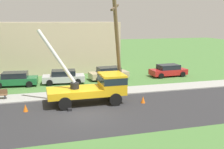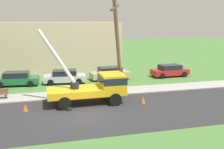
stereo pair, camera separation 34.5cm
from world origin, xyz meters
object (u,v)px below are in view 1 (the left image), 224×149
Objects in this scene: utility_truck at (97,86)px; leaning_utility_pole at (118,46)px; parked_sedan_green at (15,79)px; parked_sedan_tan at (109,73)px; parked_sedan_silver at (64,77)px; parked_sedan_red at (168,70)px; traffic_cone_behind at (25,108)px; traffic_cone_ahead at (143,100)px.

leaning_utility_pole is at bearing 31.47° from utility_truck.
utility_truck is 1.49× the size of parked_sedan_green.
parked_sedan_tan is (1.02, 6.83, -3.79)m from leaning_utility_pole.
parked_sedan_red is (12.49, 0.34, 0.00)m from parked_sedan_silver.
utility_truck reaches higher than traffic_cone_behind.
traffic_cone_ahead is at bearing -127.34° from parked_sedan_red.
parked_sedan_silver is at bearing 123.35° from leaning_utility_pole.
leaning_utility_pole reaches higher than parked_sedan_silver.
parked_sedan_silver is at bearing -173.74° from parked_sedan_tan.
parked_sedan_silver is at bearing 122.57° from traffic_cone_ahead.
leaning_utility_pole is at bearing 15.10° from traffic_cone_behind.
parked_sedan_tan is at bearing 178.21° from parked_sedan_red.
parked_sedan_silver is (-1.95, 7.60, -0.70)m from utility_truck.
traffic_cone_ahead is 1.00× the size of traffic_cone_behind.
parked_sedan_red is (6.92, 9.07, 0.43)m from traffic_cone_ahead.
traffic_cone_behind is at bearing -151.64° from parked_sedan_red.
leaning_utility_pole reaches higher than parked_sedan_red.
traffic_cone_ahead is 10.37m from parked_sedan_silver.
parked_sedan_green is (-9.03, 6.45, -3.79)m from leaning_utility_pole.
traffic_cone_ahead is 9.32m from parked_sedan_tan.
traffic_cone_behind is 0.12× the size of parked_sedan_silver.
leaning_utility_pole is 7.88m from parked_sedan_tan.
traffic_cone_ahead is at bearing -17.34° from utility_truck.
traffic_cone_ahead is 0.12× the size of parked_sedan_tan.
utility_truck is at bearing 162.66° from traffic_cone_ahead.
parked_sedan_silver reaches higher than traffic_cone_ahead.
traffic_cone_ahead is 9.20m from traffic_cone_behind.
traffic_cone_behind is at bearing 177.67° from traffic_cone_ahead.
parked_sedan_red reaches higher than traffic_cone_behind.
traffic_cone_behind is 18.31m from parked_sedan_red.
parked_sedan_green is 10.05m from parked_sedan_tan.
parked_sedan_silver is 1.00× the size of parked_sedan_tan.
utility_truck is 0.77× the size of leaning_utility_pole.
utility_truck is at bearing -148.53° from leaning_utility_pole.
utility_truck is 1.49× the size of parked_sedan_tan.
traffic_cone_behind is at bearing -172.24° from utility_truck.
traffic_cone_behind is 0.12× the size of parked_sedan_red.
parked_sedan_silver is at bearing -178.46° from parked_sedan_red.
leaning_utility_pole is 1.93× the size of parked_sedan_green.
parked_sedan_green is 4.90m from parked_sedan_silver.
traffic_cone_behind is at bearing -113.38° from parked_sedan_silver.
parked_sedan_green is 1.00× the size of parked_sedan_tan.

